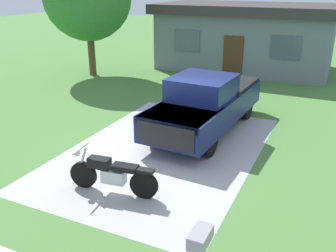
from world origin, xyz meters
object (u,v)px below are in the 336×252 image
at_px(neighbor_house, 246,36).
at_px(pickup_truck, 207,102).
at_px(motorcycle, 112,174).
at_px(mailbox, 200,247).

bearing_deg(neighbor_house, pickup_truck, -82.95).
relative_size(motorcycle, mailbox, 1.75).
bearing_deg(motorcycle, neighbor_house, 92.24).
bearing_deg(mailbox, neighbor_house, 101.89).
xyz_separation_m(motorcycle, mailbox, (2.93, -2.08, 0.51)).
bearing_deg(neighbor_house, mailbox, -78.11).
distance_m(motorcycle, neighbor_house, 14.59).
height_order(pickup_truck, neighbor_house, neighbor_house).
height_order(mailbox, neighbor_house, neighbor_house).
relative_size(mailbox, neighbor_house, 0.13).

